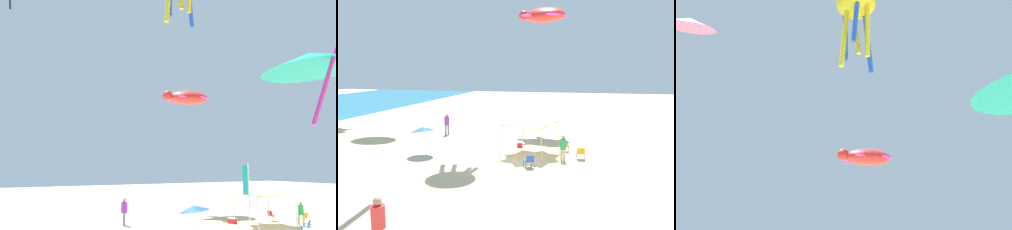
{
  "view_description": "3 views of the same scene",
  "coord_description": "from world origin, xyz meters",
  "views": [
    {
      "loc": [
        -16.13,
        17.95,
        4.07
      ],
      "look_at": [
        0.91,
        8.27,
        6.97
      ],
      "focal_mm": 37.52,
      "sensor_mm": 36.0,
      "label": 1
    },
    {
      "loc": [
        -20.49,
        -3.91,
        5.97
      ],
      "look_at": [
        3.46,
        1.78,
        2.52
      ],
      "focal_mm": 36.86,
      "sensor_mm": 36.0,
      "label": 2
    },
    {
      "loc": [
        -14.04,
        16.63,
        3.85
      ],
      "look_at": [
        0.91,
        8.19,
        9.7
      ],
      "focal_mm": 41.17,
      "sensor_mm": 36.0,
      "label": 3
    }
  ],
  "objects": [
    {
      "name": "kite_octopus_yellow",
      "position": [
        5.47,
        4.67,
        19.54
      ],
      "size": [
        2.74,
        2.74,
        6.09
      ],
      "rotation": [
        0.0,
        0.0,
        5.69
      ],
      "color": "yellow"
    },
    {
      "name": "kite_delta_pink",
      "position": [
        12.57,
        14.48,
        19.17
      ],
      "size": [
        4.54,
        4.5,
        3.27
      ],
      "rotation": [
        0.0,
        0.0,
        4.5
      ],
      "color": "pink"
    },
    {
      "name": "kite_turtle_red",
      "position": [
        11.38,
        0.18,
        10.58
      ],
      "size": [
        4.27,
        4.63,
        1.75
      ],
      "rotation": [
        0.0,
        0.0,
        1.31
      ],
      "color": "red"
    }
  ]
}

